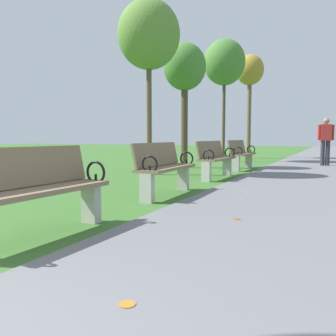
% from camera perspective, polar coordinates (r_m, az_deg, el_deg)
% --- Properties ---
extents(paved_walkway, '(2.44, 44.00, 0.02)m').
position_cam_1_polar(paved_walkway, '(17.76, 22.64, 1.47)').
color(paved_walkway, slate).
rests_on(paved_walkway, ground).
extents(park_bench_2, '(0.54, 1.62, 0.90)m').
position_cam_1_polar(park_bench_2, '(3.70, -20.47, -3.24)').
color(park_bench_2, '#7A664C').
rests_on(park_bench_2, ground).
extents(park_bench_3, '(0.51, 1.61, 0.90)m').
position_cam_1_polar(park_bench_3, '(6.00, -0.61, 0.15)').
color(park_bench_3, '#7A664C').
rests_on(park_bench_3, ground).
extents(park_bench_4, '(0.52, 1.61, 0.90)m').
position_cam_1_polar(park_bench_4, '(8.60, 7.68, 1.58)').
color(park_bench_4, '#7A664C').
rests_on(park_bench_4, ground).
extents(park_bench_5, '(0.51, 1.61, 0.90)m').
position_cam_1_polar(park_bench_5, '(11.02, 11.74, 2.27)').
color(park_bench_5, '#7A664C').
rests_on(park_bench_5, ground).
extents(tree_2, '(1.61, 1.61, 4.51)m').
position_cam_1_polar(tree_2, '(9.71, -3.12, 20.58)').
color(tree_2, brown).
rests_on(tree_2, ground).
extents(tree_3, '(1.36, 1.36, 3.97)m').
position_cam_1_polar(tree_3, '(11.65, 2.70, 15.65)').
color(tree_3, '#4C3D2D').
rests_on(tree_3, ground).
extents(tree_4, '(1.64, 1.64, 4.85)m').
position_cam_1_polar(tree_4, '(14.76, 9.10, 16.43)').
color(tree_4, '#4C3D2D').
rests_on(tree_4, ground).
extents(tree_5, '(1.27, 1.27, 4.77)m').
position_cam_1_polar(tree_5, '(17.26, 13.08, 14.76)').
color(tree_5, brown).
rests_on(tree_5, ground).
extents(pedestrian_walking, '(0.52, 0.28, 1.62)m').
position_cam_1_polar(pedestrian_walking, '(13.19, 24.11, 4.30)').
color(pedestrian_walking, '#2D2D38').
rests_on(pedestrian_walking, paved_walkway).
extents(scattered_leaves, '(4.26, 15.36, 0.02)m').
position_cam_1_polar(scattered_leaves, '(6.01, 3.34, -4.40)').
color(scattered_leaves, '#AD6B23').
rests_on(scattered_leaves, ground).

